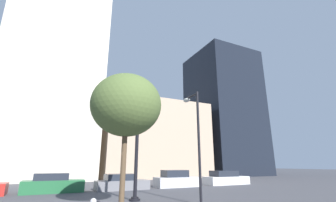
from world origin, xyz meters
The scene contains 10 objects.
building_tall_tower centered at (-2.99, 24.00, 14.83)m, with size 12.65×12.00×29.66m.
building_storefront_row centered at (12.37, 24.00, 5.82)m, with size 16.49×12.00×11.64m.
building_glass_modern centered at (28.17, 24.00, 12.22)m, with size 11.88×12.00×24.44m.
street_clock centered at (2.75, 1.69, 3.55)m, with size 0.88×0.61×5.39m.
car_green centered at (-1.48, 8.03, 0.58)m, with size 4.15×1.90×1.36m.
car_grey centered at (3.53, 7.71, 0.52)m, with size 4.23×1.94×1.23m.
car_silver centered at (8.58, 7.78, 0.62)m, with size 4.01×1.73×1.48m.
car_white centered at (14.43, 8.00, 0.57)m, with size 4.75×1.87×1.36m.
street_lamp_right centered at (5.40, -0.60, 4.03)m, with size 0.36×1.57×6.02m.
bare_tree centered at (1.25, -1.13, 4.70)m, with size 3.34×3.34×6.22m.
Camera 1 is at (-1.46, -11.37, 1.97)m, focal length 24.00 mm.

